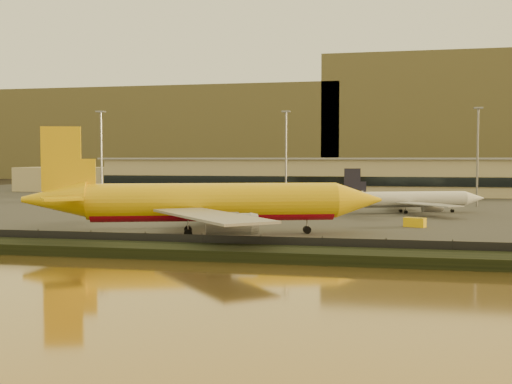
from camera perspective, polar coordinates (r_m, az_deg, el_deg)
ground at (r=97.02m, az=0.82°, el=-4.42°), size 900.00×900.00×0.00m
embankment at (r=80.47m, az=-1.53°, el=-5.45°), size 320.00×7.00×1.40m
tarmac at (r=190.71m, az=6.36°, el=-0.76°), size 320.00×220.00×0.20m
perimeter_fence at (r=84.25m, az=-0.89°, el=-4.66°), size 300.00×0.05×2.20m
terminal_building at (r=222.51m, az=3.42°, el=1.38°), size 202.00×25.00×12.60m
apron_light_masts at (r=169.46m, az=10.79°, el=4.02°), size 152.20×12.20×25.40m
distant_hills at (r=436.58m, az=6.84°, el=5.45°), size 470.00×160.00×70.00m
dhl_cargo_jet at (r=103.40m, az=-4.35°, el=-0.98°), size 56.63×53.96×17.32m
white_narrowbody_jet at (r=149.12m, az=13.64°, el=-0.66°), size 34.00×32.16×10.13m
gse_vehicle_yellow at (r=118.91m, az=13.93°, el=-2.63°), size 4.10×2.95×1.69m
gse_vehicle_white at (r=141.59m, az=-6.23°, el=-1.60°), size 4.95×3.57×2.03m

